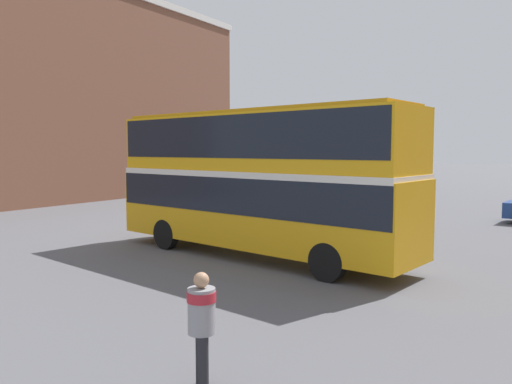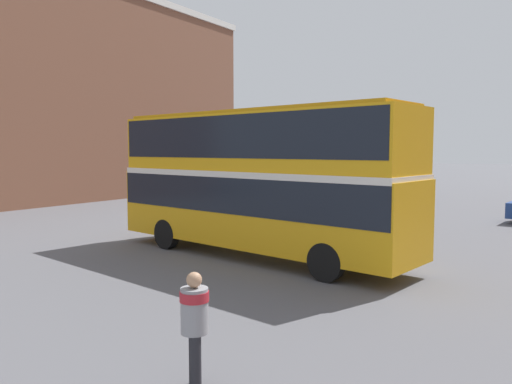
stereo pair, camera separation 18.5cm
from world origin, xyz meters
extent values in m
plane|color=#5B5B60|center=(0.00, 0.00, 0.00)|extent=(240.00, 240.00, 0.00)
cube|color=brown|center=(-24.69, 5.01, 7.22)|extent=(9.02, 38.44, 14.44)
cube|color=gold|center=(-1.70, -0.56, 1.58)|extent=(11.06, 4.07, 2.26)
cube|color=gold|center=(-1.70, -0.56, 3.67)|extent=(10.89, 3.97, 1.93)
cube|color=black|center=(-1.70, -0.56, 2.09)|extent=(10.96, 4.08, 1.11)
cube|color=black|center=(-1.70, -0.56, 3.90)|extent=(10.73, 3.97, 1.31)
cube|color=silver|center=(-1.70, -0.56, 2.73)|extent=(10.96, 4.07, 0.20)
cube|color=#BE8611|center=(-1.70, -0.56, 4.69)|extent=(10.38, 3.72, 0.10)
cylinder|color=black|center=(1.89, 0.03, 0.53)|extent=(1.09, 0.45, 1.05)
cylinder|color=black|center=(1.56, -2.17, 0.53)|extent=(1.09, 0.45, 1.05)
cylinder|color=black|center=(-4.74, 1.02, 0.53)|extent=(1.09, 0.45, 1.05)
cylinder|color=black|center=(-5.07, -1.17, 0.53)|extent=(1.09, 0.45, 1.05)
cylinder|color=#232328|center=(2.57, -8.77, 0.42)|extent=(0.16, 0.16, 0.84)
cylinder|color=#232328|center=(2.39, -8.59, 0.42)|extent=(0.16, 0.16, 0.84)
cylinder|color=gray|center=(2.48, -8.68, 1.18)|extent=(0.57, 0.57, 0.67)
cylinder|color=#B2232D|center=(2.48, -8.68, 1.39)|extent=(0.60, 0.60, 0.15)
sphere|color=tan|center=(2.48, -8.68, 1.63)|extent=(0.23, 0.23, 0.23)
cube|color=slate|center=(-13.54, 15.93, 0.61)|extent=(4.38, 2.55, 0.67)
cube|color=black|center=(-13.71, 15.96, 1.20)|extent=(2.41, 1.99, 0.50)
cylinder|color=black|center=(-12.14, 16.47, 0.33)|extent=(0.68, 0.34, 0.65)
cylinder|color=black|center=(-12.45, 14.89, 0.33)|extent=(0.68, 0.34, 0.65)
cylinder|color=black|center=(-14.64, 16.96, 0.33)|extent=(0.68, 0.34, 0.65)
cylinder|color=black|center=(-14.95, 15.39, 0.33)|extent=(0.68, 0.34, 0.65)
camera|label=1|loc=(6.90, -14.22, 3.50)|focal=35.00mm
camera|label=2|loc=(7.05, -14.12, 3.50)|focal=35.00mm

